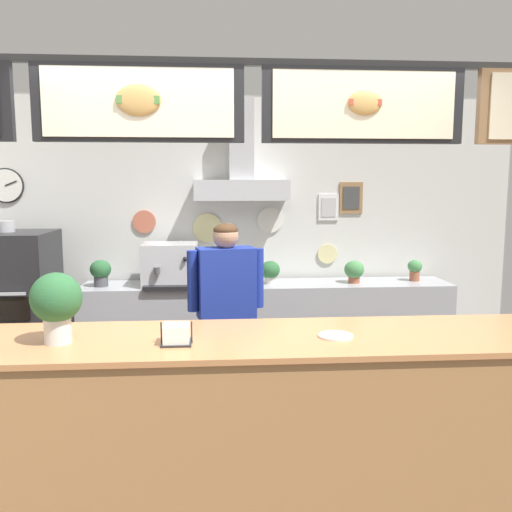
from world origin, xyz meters
name	(u,v)px	position (x,y,z in m)	size (l,w,h in m)	color
ground_plane	(253,499)	(0.00, 0.00, 0.00)	(6.92, 6.92, 0.00)	#3F3A38
back_wall_assembly	(237,226)	(0.00, 2.40, 1.46)	(5.76, 2.66, 2.76)	gray
service_counter	(257,434)	(0.00, -0.27, 0.54)	(4.93, 0.74, 1.09)	#B77F4C
back_prep_counter	(267,330)	(0.29, 2.15, 0.45)	(3.59, 0.56, 0.92)	#A3A5AD
pizza_oven	(12,312)	(-2.06, 1.91, 0.73)	(0.76, 0.75, 1.56)	#232326
shop_worker	(226,323)	(-0.14, 0.89, 0.86)	(0.57, 0.29, 1.60)	#232328
espresso_machine	(170,265)	(-0.65, 2.13, 1.12)	(0.52, 0.50, 0.40)	silver
potted_basil	(354,271)	(1.14, 2.12, 1.04)	(0.19, 0.19, 0.22)	#9E563D
potted_thyme	(270,271)	(0.32, 2.15, 1.04)	(0.19, 0.19, 0.22)	beige
potted_oregano	(101,272)	(-1.30, 2.12, 1.06)	(0.20, 0.20, 0.25)	#4C4C51
potted_rosemary	(415,269)	(1.78, 2.18, 1.04)	(0.14, 0.14, 0.21)	#9E563D
condiment_plate	(336,336)	(0.41, -0.31, 1.10)	(0.18, 0.18, 0.01)	white
napkin_holder	(177,335)	(-0.41, -0.36, 1.13)	(0.16, 0.15, 0.11)	#262628
basil_vase	(56,303)	(-1.01, -0.31, 1.29)	(0.25, 0.25, 0.36)	silver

